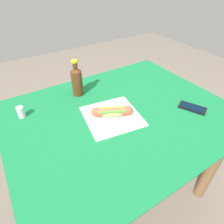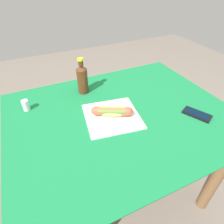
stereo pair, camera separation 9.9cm
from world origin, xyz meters
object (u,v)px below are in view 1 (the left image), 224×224
at_px(hot_dog, 112,111).
at_px(salt_shaker, 21,112).
at_px(cell_phone, 192,108).
at_px(soda_bottle, 77,81).

bearing_deg(hot_dog, salt_shaker, -32.16).
bearing_deg(hot_dog, cell_phone, 156.73).
height_order(hot_dog, soda_bottle, soda_bottle).
xyz_separation_m(hot_dog, salt_shaker, (0.40, -0.25, -0.00)).
distance_m(hot_dog, cell_phone, 0.45).
bearing_deg(cell_phone, hot_dog, -23.27).
bearing_deg(salt_shaker, hot_dog, 147.84).
bearing_deg(cell_phone, salt_shaker, -27.81).
relative_size(hot_dog, soda_bottle, 0.90).
bearing_deg(hot_dog, soda_bottle, -78.82).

